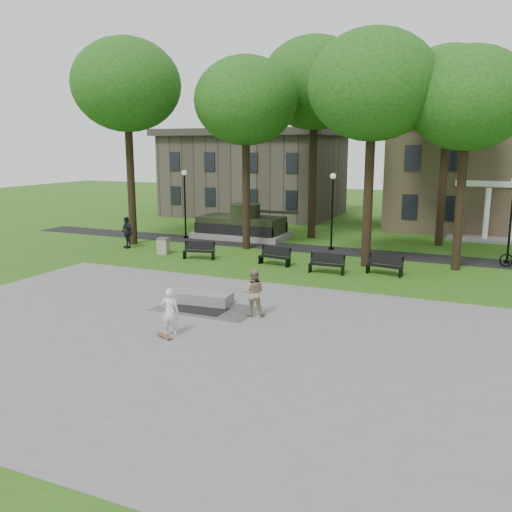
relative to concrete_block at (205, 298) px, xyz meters
The scene contains 26 objects.
ground 1.57m from the concrete_block, 51.39° to the left, with size 120.00×120.00×0.00m, color #2C5714.
plaza 3.91m from the concrete_block, 75.62° to the right, with size 22.00×16.00×0.02m, color gray.
footpath 13.25m from the concrete_block, 85.80° to the left, with size 44.00×2.60×0.01m, color black.
building_right 29.63m from the concrete_block, 68.04° to the left, with size 17.00×12.00×8.60m.
building_left 29.66m from the concrete_block, 109.89° to the left, with size 15.00×10.00×7.20m, color #4C443D.
tree_0 17.94m from the concrete_block, 137.19° to the left, with size 6.80×6.80×12.97m.
tree_1 15.02m from the concrete_block, 106.77° to the left, with size 6.20×6.20×11.63m.
tree_2 14.02m from the concrete_block, 65.29° to the left, with size 6.60×6.60×12.16m.
tree_3 16.28m from the concrete_block, 50.07° to the left, with size 6.00×6.00×11.19m.
tree_4 20.01m from the concrete_block, 93.42° to the left, with size 7.20×7.20×13.50m.
tree_5 21.41m from the concrete_block, 67.14° to the left, with size 6.40×6.40×12.44m.
lamp_left 16.45m from the concrete_block, 123.75° to the left, with size 0.36×0.36×4.73m.
lamp_mid 13.83m from the concrete_block, 83.79° to the left, with size 0.36×0.36×4.73m.
lamp_right 17.91m from the concrete_block, 49.68° to the left, with size 0.36×0.36×4.73m.
tank_monument 16.19m from the concrete_block, 109.83° to the left, with size 7.45×3.40×2.40m.
puddle 0.92m from the concrete_block, 75.36° to the right, with size 2.20×1.20×0.00m, color black.
concrete_block is the anchor object (origin of this frame).
skateboard 4.18m from the concrete_block, 80.34° to the right, with size 0.78×0.20×0.07m, color brown.
skateboarder 3.95m from the concrete_block, 78.40° to the right, with size 0.60×0.40×1.66m, color white.
friend_watching 2.69m from the concrete_block, 15.75° to the right, with size 0.89×0.69×1.83m, color #93845F.
pedestrian_walker 13.75m from the concrete_block, 139.86° to the left, with size 1.17×0.49×1.99m, color black.
park_bench_0 9.04m from the concrete_block, 120.95° to the left, with size 1.85×0.87×1.00m.
park_bench_1 7.98m from the concrete_block, 90.66° to the left, with size 1.85×0.78×1.00m.
park_bench_2 7.87m from the concrete_block, 67.27° to the left, with size 1.81×0.56×1.00m.
park_bench_3 9.97m from the concrete_block, 54.49° to the left, with size 1.85×0.80×1.00m.
trash_bin 11.01m from the concrete_block, 132.04° to the left, with size 0.76×0.76×0.96m.
Camera 1 is at (9.57, -19.95, 6.39)m, focal length 38.00 mm.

